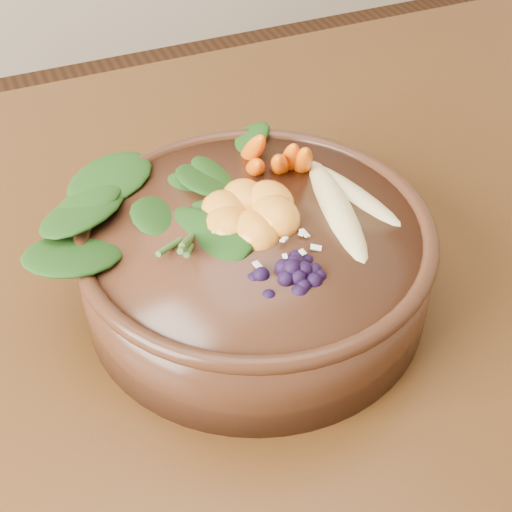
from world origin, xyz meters
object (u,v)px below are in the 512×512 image
mandarin_cluster (250,199)px  banana_halves (347,187)px  stoneware_bowl (256,264)px  blueberry_pile (292,255)px  dining_table (154,340)px  kale_heap (177,178)px  carrot_cluster (276,124)px

mandarin_cluster → banana_halves: bearing=-10.0°
stoneware_bowl → blueberry_pile: size_ratio=2.16×
dining_table → blueberry_pile: 0.26m
dining_table → mandarin_cluster: size_ratio=15.34×
dining_table → banana_halves: 0.28m
kale_heap → carrot_cluster: size_ratio=2.38×
stoneware_bowl → kale_heap: bearing=126.6°
stoneware_bowl → mandarin_cluster: (0.00, 0.02, 0.06)m
blueberry_pile → kale_heap: bearing=111.5°
blueberry_pile → mandarin_cluster: bearing=90.5°
carrot_cluster → mandarin_cluster: size_ratio=0.87×
dining_table → carrot_cluster: carrot_cluster is taller
dining_table → stoneware_bowl: 0.18m
kale_heap → stoneware_bowl: bearing=-53.4°
carrot_cluster → blueberry_pile: carrot_cluster is taller
dining_table → banana_halves: bearing=-18.1°
stoneware_bowl → blueberry_pile: bearing=-87.4°
stoneware_bowl → mandarin_cluster: size_ratio=3.15×
banana_halves → blueberry_pile: (-0.09, -0.07, 0.01)m
stoneware_bowl → kale_heap: size_ratio=1.53×
stoneware_bowl → blueberry_pile: (0.00, -0.07, 0.07)m
dining_table → kale_heap: (0.04, 0.00, 0.21)m
banana_halves → blueberry_pile: blueberry_pile is taller
kale_heap → blueberry_pile: 0.15m
carrot_cluster → blueberry_pile: 0.17m
dining_table → kale_heap: 0.21m
stoneware_bowl → carrot_cluster: (0.06, 0.09, 0.09)m
stoneware_bowl → banana_halves: size_ratio=1.76×
kale_heap → mandarin_cluster: size_ratio=2.07×
banana_halves → mandarin_cluster: 0.09m
carrot_cluster → banana_halves: size_ratio=0.49×
dining_table → kale_heap: size_ratio=7.43×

